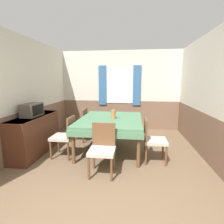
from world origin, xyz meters
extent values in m
cube|color=silver|center=(0.00, 4.52, 1.77)|extent=(4.29, 0.05, 1.65)
cube|color=brown|center=(0.00, 4.52, 0.47)|extent=(4.29, 0.05, 0.95)
cube|color=white|center=(-0.01, 4.49, 1.47)|extent=(0.99, 0.01, 1.18)
cube|color=#386699|center=(-0.58, 4.47, 1.47)|extent=(0.25, 0.03, 1.30)
cube|color=#386699|center=(0.56, 4.47, 1.47)|extent=(0.25, 0.03, 1.30)
cube|color=silver|center=(-1.97, 2.25, 1.77)|extent=(0.05, 4.90, 1.65)
cube|color=brown|center=(-1.97, 2.25, 0.47)|extent=(0.05, 4.90, 0.95)
cube|color=silver|center=(1.97, 2.25, 1.77)|extent=(0.05, 4.90, 1.65)
cube|color=brown|center=(1.97, 2.25, 0.47)|extent=(0.05, 4.90, 0.95)
cube|color=#4C7A56|center=(-0.06, 2.58, 0.73)|extent=(1.43, 1.81, 0.06)
cube|color=#4C7A56|center=(-0.06, 2.58, 0.64)|extent=(1.46, 1.84, 0.12)
cylinder|color=brown|center=(-0.69, 1.75, 0.35)|extent=(0.07, 0.07, 0.70)
cylinder|color=brown|center=(0.57, 1.75, 0.35)|extent=(0.07, 0.07, 0.70)
cylinder|color=brown|center=(-0.69, 3.40, 0.35)|extent=(0.07, 0.07, 0.70)
cylinder|color=brown|center=(0.57, 3.40, 0.35)|extent=(0.07, 0.07, 0.70)
cylinder|color=brown|center=(-1.22, 1.86, 0.20)|extent=(0.04, 0.04, 0.40)
cylinder|color=brown|center=(-1.22, 2.24, 0.20)|extent=(0.04, 0.04, 0.40)
cylinder|color=brown|center=(-0.84, 1.86, 0.20)|extent=(0.04, 0.04, 0.40)
cylinder|color=brown|center=(-0.84, 2.24, 0.20)|extent=(0.04, 0.04, 0.40)
cube|color=#B7B2A3|center=(-1.03, 2.05, 0.43)|extent=(0.44, 0.44, 0.06)
cube|color=brown|center=(-0.83, 2.05, 0.67)|extent=(0.04, 0.42, 0.42)
cylinder|color=brown|center=(1.10, 2.24, 0.20)|extent=(0.04, 0.04, 0.40)
cylinder|color=brown|center=(1.10, 1.86, 0.20)|extent=(0.04, 0.04, 0.40)
cylinder|color=brown|center=(0.72, 2.24, 0.20)|extent=(0.04, 0.04, 0.40)
cylinder|color=brown|center=(0.72, 1.86, 0.20)|extent=(0.04, 0.04, 0.40)
cube|color=#B7B2A3|center=(0.91, 2.05, 0.43)|extent=(0.44, 0.44, 0.06)
cube|color=brown|center=(0.71, 2.05, 0.67)|extent=(0.04, 0.42, 0.42)
cylinder|color=brown|center=(0.13, 1.22, 0.20)|extent=(0.04, 0.04, 0.40)
cylinder|color=brown|center=(-0.25, 1.22, 0.20)|extent=(0.04, 0.04, 0.40)
cylinder|color=brown|center=(0.13, 1.60, 0.20)|extent=(0.04, 0.04, 0.40)
cylinder|color=brown|center=(-0.25, 1.60, 0.20)|extent=(0.04, 0.04, 0.40)
cube|color=#B7B2A3|center=(-0.06, 1.41, 0.43)|extent=(0.44, 0.44, 0.06)
cube|color=brown|center=(-0.06, 1.61, 0.67)|extent=(0.42, 0.04, 0.42)
cylinder|color=brown|center=(-1.22, 2.91, 0.20)|extent=(0.04, 0.04, 0.40)
cylinder|color=brown|center=(-1.22, 3.29, 0.20)|extent=(0.04, 0.04, 0.40)
cylinder|color=brown|center=(-0.84, 2.91, 0.20)|extent=(0.04, 0.04, 0.40)
cylinder|color=brown|center=(-0.84, 3.29, 0.20)|extent=(0.04, 0.04, 0.40)
cube|color=#B7B2A3|center=(-1.03, 3.10, 0.43)|extent=(0.44, 0.44, 0.06)
cube|color=brown|center=(-0.83, 3.10, 0.67)|extent=(0.04, 0.42, 0.42)
cube|color=#4C2819|center=(-1.71, 2.15, 0.43)|extent=(0.44, 1.47, 0.86)
cube|color=brown|center=(-1.71, 2.15, 0.86)|extent=(0.46, 1.49, 0.02)
cube|color=#51473D|center=(-1.71, 2.10, 1.00)|extent=(0.28, 0.51, 0.28)
cube|color=black|center=(-1.57, 2.10, 1.01)|extent=(0.01, 0.42, 0.21)
cylinder|color=#B26B38|center=(0.01, 2.54, 0.86)|extent=(0.10, 0.10, 0.20)
camera|label=1|loc=(0.46, -1.37, 1.62)|focal=28.00mm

